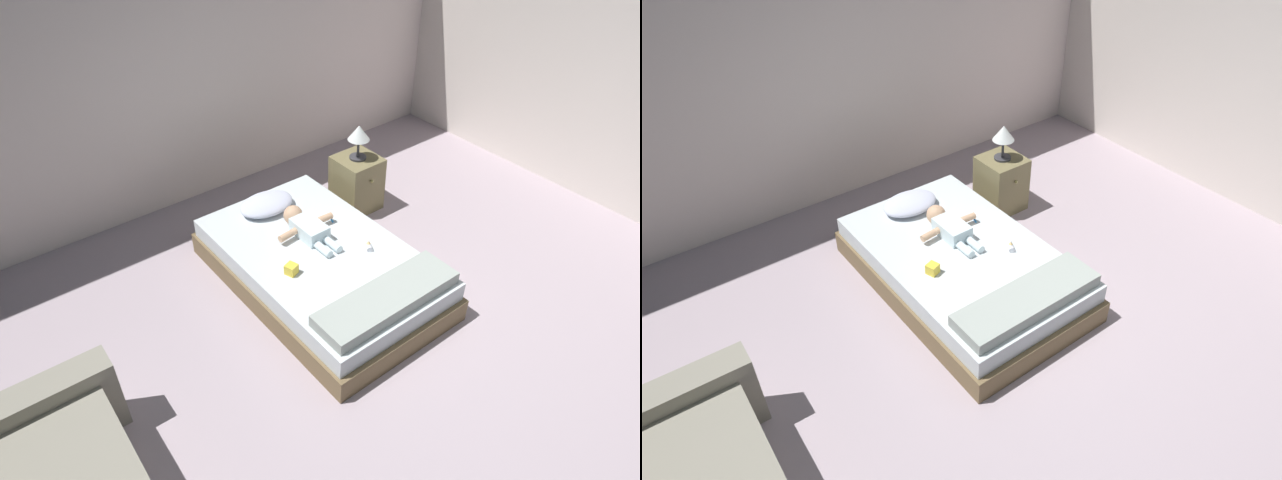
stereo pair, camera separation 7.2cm
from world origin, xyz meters
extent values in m
plane|color=#A998A1|center=(0.00, 0.00, 0.00)|extent=(8.00, 8.00, 0.00)
cube|color=silver|center=(0.00, 3.00, 1.33)|extent=(8.00, 0.12, 2.65)
cube|color=brown|center=(0.04, 1.13, 0.10)|extent=(1.25, 2.03, 0.20)
cube|color=silver|center=(0.04, 1.13, 0.28)|extent=(1.20, 1.95, 0.16)
ellipsoid|color=silver|center=(0.02, 1.85, 0.41)|extent=(0.49, 0.35, 0.11)
cube|color=silver|center=(0.09, 1.33, 0.42)|extent=(0.19, 0.31, 0.13)
sphere|color=tan|center=(0.09, 1.55, 0.44)|extent=(0.16, 0.16, 0.16)
cylinder|color=tan|center=(-0.09, 1.38, 0.42)|extent=(0.18, 0.07, 0.06)
cylinder|color=tan|center=(0.26, 1.38, 0.42)|extent=(0.18, 0.07, 0.06)
cylinder|color=silver|center=(0.04, 1.09, 0.39)|extent=(0.06, 0.18, 0.06)
cylinder|color=silver|center=(0.14, 1.09, 0.39)|extent=(0.06, 0.18, 0.06)
cube|color=#2A8FED|center=(0.37, 1.40, 0.36)|extent=(0.05, 0.11, 0.01)
cube|color=white|center=(0.39, 1.46, 0.37)|extent=(0.02, 0.03, 0.01)
cube|color=gray|center=(-2.23, 0.95, 0.28)|extent=(1.03, 0.23, 0.56)
cube|color=olive|center=(1.02, 1.80, 0.27)|extent=(0.39, 0.39, 0.54)
sphere|color=tan|center=(1.02, 1.59, 0.39)|extent=(0.03, 0.03, 0.03)
cylinder|color=#333338|center=(1.02, 1.80, 0.55)|extent=(0.16, 0.16, 0.02)
cylinder|color=#333338|center=(1.02, 1.80, 0.64)|extent=(0.02, 0.02, 0.17)
cone|color=silver|center=(1.02, 1.80, 0.80)|extent=(0.20, 0.20, 0.14)
cube|color=#9BA49D|center=(0.04, 0.37, 0.40)|extent=(1.12, 0.34, 0.10)
cube|color=yellow|center=(-0.30, 1.04, 0.40)|extent=(0.10, 0.10, 0.08)
cylinder|color=white|center=(0.35, 0.91, 0.38)|extent=(0.09, 0.12, 0.05)
cone|color=#E5BC75|center=(0.35, 0.91, 0.41)|extent=(0.03, 0.03, 0.02)
camera|label=1|loc=(-2.06, -1.55, 3.12)|focal=31.21mm
camera|label=2|loc=(-2.01, -1.59, 3.12)|focal=31.21mm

